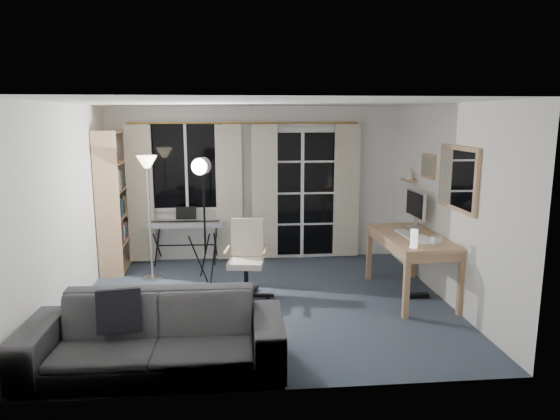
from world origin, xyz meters
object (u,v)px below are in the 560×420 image
object	(u,v)px
studio_light	(202,181)
monitor	(416,205)
sofa	(154,323)
torchiere_lamp	(148,181)
bookshelf	(111,204)
office_chair	(247,251)
desk	(412,243)
keyboard_piano	(186,225)
mug	(436,240)

from	to	relation	value
studio_light	monitor	distance (m)	2.86
studio_light	sofa	xyz separation A→B (m)	(-0.31, -2.40, -0.96)
studio_light	torchiere_lamp	bearing A→B (deg)	-175.30
studio_light	bookshelf	bearing A→B (deg)	172.03
office_chair	monitor	xyz separation A→B (m)	(2.26, 0.25, 0.51)
studio_light	office_chair	world-z (taller)	studio_light
sofa	desk	bearing A→B (deg)	30.31
office_chair	studio_light	bearing A→B (deg)	143.04
torchiere_lamp	bookshelf	bearing A→B (deg)	139.31
keyboard_piano	office_chair	xyz separation A→B (m)	(0.88, -1.42, -0.05)
monitor	bookshelf	bearing A→B (deg)	163.68
desk	monitor	xyz separation A→B (m)	(0.20, 0.45, 0.39)
keyboard_piano	monitor	bearing A→B (deg)	-18.43
bookshelf	mug	size ratio (longest dim) A/B	15.96
studio_light	desk	xyz separation A→B (m)	(2.63, -0.77, -0.72)
bookshelf	studio_light	size ratio (longest dim) A/B	1.17
monitor	sofa	distance (m)	3.81
torchiere_lamp	studio_light	world-z (taller)	torchiere_lamp
bookshelf	monitor	bearing A→B (deg)	-16.93
office_chair	sofa	world-z (taller)	office_chair
sofa	office_chair	bearing A→B (deg)	65.69
keyboard_piano	studio_light	size ratio (longest dim) A/B	0.66
keyboard_piano	desk	bearing A→B (deg)	-26.83
monitor	sofa	bearing A→B (deg)	-148.27
torchiere_lamp	sofa	size ratio (longest dim) A/B	0.75
monitor	torchiere_lamp	bearing A→B (deg)	169.59
office_chair	mug	xyz separation A→B (m)	(2.16, -0.70, 0.27)
torchiere_lamp	studio_light	size ratio (longest dim) A/B	0.98
keyboard_piano	desk	distance (m)	3.36
sofa	mug	bearing A→B (deg)	21.69
desk	studio_light	bearing A→B (deg)	161.86
keyboard_piano	bookshelf	bearing A→B (deg)	-173.62
bookshelf	office_chair	distance (m)	2.39
keyboard_piano	sofa	size ratio (longest dim) A/B	0.50
studio_light	mug	world-z (taller)	studio_light
bookshelf	sofa	xyz separation A→B (m)	(1.07, -3.16, -0.53)
keyboard_piano	office_chair	distance (m)	1.67
desk	monitor	distance (m)	0.63
office_chair	sofa	bearing A→B (deg)	-107.38
desk	mug	world-z (taller)	mug
torchiere_lamp	sofa	xyz separation A→B (m)	(0.43, -2.62, -0.94)
bookshelf	torchiere_lamp	distance (m)	0.94
desk	mug	distance (m)	0.53
monitor	sofa	size ratio (longest dim) A/B	0.25
office_chair	sofa	xyz separation A→B (m)	(-0.87, -1.83, -0.13)
mug	keyboard_piano	bearing A→B (deg)	145.18
torchiere_lamp	mug	bearing A→B (deg)	-23.19
bookshelf	desk	bearing A→B (deg)	-23.42
keyboard_piano	studio_light	distance (m)	1.19
torchiere_lamp	office_chair	distance (m)	1.73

